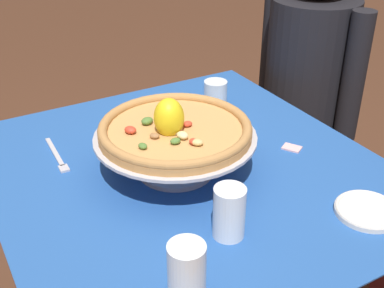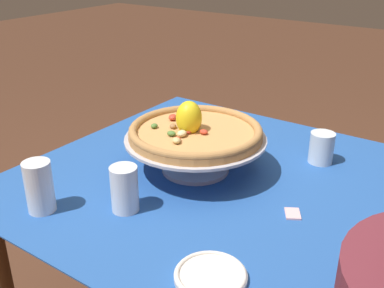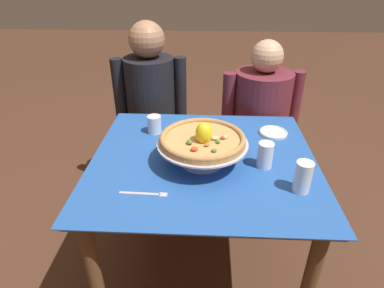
{
  "view_description": "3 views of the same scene",
  "coord_description": "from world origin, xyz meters",
  "px_view_note": "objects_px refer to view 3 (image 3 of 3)",
  "views": [
    {
      "loc": [
        0.96,
        -0.54,
        1.44
      ],
      "look_at": [
        -0.02,
        0.03,
        0.79
      ],
      "focal_mm": 47.01,
      "sensor_mm": 36.0,
      "label": 1
    },
    {
      "loc": [
        0.98,
        0.65,
        1.36
      ],
      "look_at": [
        -0.0,
        -0.04,
        0.81
      ],
      "focal_mm": 42.86,
      "sensor_mm": 36.0,
      "label": 2
    },
    {
      "loc": [
        0.01,
        -1.28,
        1.55
      ],
      "look_at": [
        -0.05,
        -0.03,
        0.83
      ],
      "focal_mm": 30.2,
      "sensor_mm": 36.0,
      "label": 3
    }
  ],
  "objects_px": {
    "water_glass_side_right": "(265,157)",
    "diner_left": "(152,118)",
    "diner_right": "(259,127)",
    "side_plate": "(273,132)",
    "sugar_packet": "(214,129)",
    "pizza_stand": "(202,148)",
    "water_glass_back_left": "(154,126)",
    "pizza": "(203,139)",
    "dinner_fork": "(146,194)",
    "water_glass_front_right": "(303,179)"
  },
  "relations": [
    {
      "from": "water_glass_side_right",
      "to": "diner_left",
      "type": "xyz_separation_m",
      "value": [
        -0.64,
        0.78,
        -0.19
      ]
    },
    {
      "from": "diner_left",
      "to": "diner_right",
      "type": "height_order",
      "value": "diner_left"
    },
    {
      "from": "side_plate",
      "to": "sugar_packet",
      "type": "height_order",
      "value": "side_plate"
    },
    {
      "from": "diner_right",
      "to": "pizza_stand",
      "type": "bearing_deg",
      "value": -117.36
    },
    {
      "from": "pizza_stand",
      "to": "water_glass_back_left",
      "type": "height_order",
      "value": "pizza_stand"
    },
    {
      "from": "water_glass_side_right",
      "to": "pizza",
      "type": "bearing_deg",
      "value": 176.15
    },
    {
      "from": "sugar_packet",
      "to": "diner_right",
      "type": "bearing_deg",
      "value": 51.02
    },
    {
      "from": "pizza",
      "to": "dinner_fork",
      "type": "relative_size",
      "value": 1.97
    },
    {
      "from": "water_glass_back_left",
      "to": "water_glass_front_right",
      "type": "bearing_deg",
      "value": -35.51
    },
    {
      "from": "dinner_fork",
      "to": "diner_left",
      "type": "bearing_deg",
      "value": 98.16
    },
    {
      "from": "pizza",
      "to": "dinner_fork",
      "type": "distance_m",
      "value": 0.35
    },
    {
      "from": "water_glass_back_left",
      "to": "sugar_packet",
      "type": "distance_m",
      "value": 0.33
    },
    {
      "from": "dinner_fork",
      "to": "diner_right",
      "type": "height_order",
      "value": "diner_right"
    },
    {
      "from": "pizza_stand",
      "to": "sugar_packet",
      "type": "relative_size",
      "value": 8.14
    },
    {
      "from": "water_glass_front_right",
      "to": "diner_right",
      "type": "distance_m",
      "value": 0.94
    },
    {
      "from": "dinner_fork",
      "to": "sugar_packet",
      "type": "height_order",
      "value": "dinner_fork"
    },
    {
      "from": "water_glass_side_right",
      "to": "sugar_packet",
      "type": "bearing_deg",
      "value": 121.68
    },
    {
      "from": "pizza",
      "to": "water_glass_back_left",
      "type": "distance_m",
      "value": 0.39
    },
    {
      "from": "dinner_fork",
      "to": "diner_left",
      "type": "xyz_separation_m",
      "value": [
        -0.14,
        1.01,
        -0.14
      ]
    },
    {
      "from": "pizza_stand",
      "to": "diner_left",
      "type": "bearing_deg",
      "value": 115.44
    },
    {
      "from": "diner_left",
      "to": "diner_right",
      "type": "bearing_deg",
      "value": -3.08
    },
    {
      "from": "side_plate",
      "to": "diner_left",
      "type": "xyz_separation_m",
      "value": [
        -0.73,
        0.46,
        -0.15
      ]
    },
    {
      "from": "water_glass_back_left",
      "to": "diner_left",
      "type": "xyz_separation_m",
      "value": [
        -0.1,
        0.48,
        -0.18
      ]
    },
    {
      "from": "water_glass_back_left",
      "to": "diner_left",
      "type": "distance_m",
      "value": 0.52
    },
    {
      "from": "water_glass_side_right",
      "to": "side_plate",
      "type": "xyz_separation_m",
      "value": [
        0.09,
        0.32,
        -0.04
      ]
    },
    {
      "from": "water_glass_front_right",
      "to": "pizza",
      "type": "bearing_deg",
      "value": 154.77
    },
    {
      "from": "water_glass_back_left",
      "to": "sugar_packet",
      "type": "height_order",
      "value": "water_glass_back_left"
    },
    {
      "from": "water_glass_back_left",
      "to": "water_glass_front_right",
      "type": "relative_size",
      "value": 0.71
    },
    {
      "from": "dinner_fork",
      "to": "diner_right",
      "type": "distance_m",
      "value": 1.15
    },
    {
      "from": "water_glass_side_right",
      "to": "water_glass_front_right",
      "type": "relative_size",
      "value": 0.89
    },
    {
      "from": "water_glass_back_left",
      "to": "side_plate",
      "type": "distance_m",
      "value": 0.64
    },
    {
      "from": "side_plate",
      "to": "dinner_fork",
      "type": "height_order",
      "value": "side_plate"
    },
    {
      "from": "water_glass_side_right",
      "to": "side_plate",
      "type": "distance_m",
      "value": 0.33
    },
    {
      "from": "side_plate",
      "to": "dinner_fork",
      "type": "relative_size",
      "value": 0.76
    },
    {
      "from": "diner_right",
      "to": "water_glass_back_left",
      "type": "bearing_deg",
      "value": -145.38
    },
    {
      "from": "water_glass_back_left",
      "to": "pizza",
      "type": "bearing_deg",
      "value": -47.3
    },
    {
      "from": "water_glass_front_right",
      "to": "side_plate",
      "type": "height_order",
      "value": "water_glass_front_right"
    },
    {
      "from": "dinner_fork",
      "to": "water_glass_side_right",
      "type": "bearing_deg",
      "value": 24.66
    },
    {
      "from": "water_glass_side_right",
      "to": "dinner_fork",
      "type": "relative_size",
      "value": 0.61
    },
    {
      "from": "water_glass_side_right",
      "to": "diner_right",
      "type": "bearing_deg",
      "value": 82.81
    },
    {
      "from": "pizza",
      "to": "water_glass_front_right",
      "type": "xyz_separation_m",
      "value": [
        0.4,
        -0.19,
        -0.07
      ]
    },
    {
      "from": "pizza",
      "to": "sugar_packet",
      "type": "relative_size",
      "value": 7.61
    },
    {
      "from": "pizza",
      "to": "dinner_fork",
      "type": "xyz_separation_m",
      "value": [
        -0.22,
        -0.25,
        -0.12
      ]
    },
    {
      "from": "diner_left",
      "to": "sugar_packet",
      "type": "bearing_deg",
      "value": -45.28
    },
    {
      "from": "pizza",
      "to": "dinner_fork",
      "type": "bearing_deg",
      "value": -131.43
    },
    {
      "from": "sugar_packet",
      "to": "pizza_stand",
      "type": "bearing_deg",
      "value": -100.2
    },
    {
      "from": "dinner_fork",
      "to": "diner_left",
      "type": "relative_size",
      "value": 0.16
    },
    {
      "from": "water_glass_side_right",
      "to": "sugar_packet",
      "type": "height_order",
      "value": "water_glass_side_right"
    },
    {
      "from": "water_glass_front_right",
      "to": "dinner_fork",
      "type": "relative_size",
      "value": 0.69
    },
    {
      "from": "pizza_stand",
      "to": "diner_right",
      "type": "bearing_deg",
      "value": 62.64
    }
  ]
}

